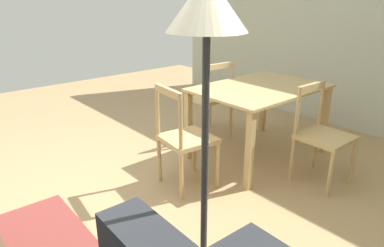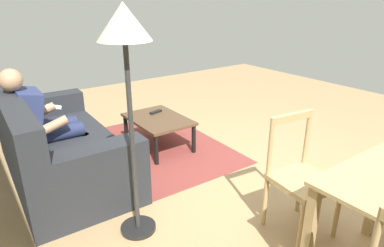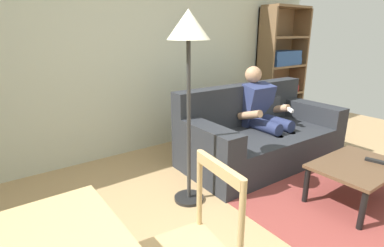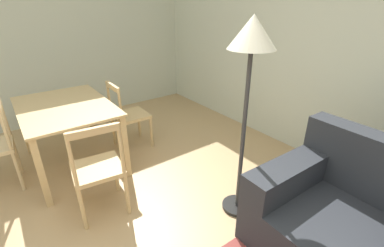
{
  "view_description": "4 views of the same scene",
  "coord_description": "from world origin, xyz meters",
  "px_view_note": "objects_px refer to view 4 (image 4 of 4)",
  "views": [
    {
      "loc": [
        0.97,
        2.31,
        1.64
      ],
      "look_at": [
        -0.33,
        0.8,
        0.9
      ],
      "focal_mm": 32.91,
      "sensor_mm": 36.0,
      "label": 1
    },
    {
      "loc": [
        -2.12,
        2.1,
        1.76
      ],
      "look_at": [
        -0.33,
        0.8,
        0.9
      ],
      "focal_mm": 31.15,
      "sensor_mm": 36.0,
      "label": 2
    },
    {
      "loc": [
        -1.55,
        -0.88,
        1.55
      ],
      "look_at": [
        -0.33,
        0.8,
        0.9
      ],
      "focal_mm": 27.76,
      "sensor_mm": 36.0,
      "label": 3
    },
    {
      "loc": [
        1.23,
        -0.35,
        1.8
      ],
      "look_at": [
        -0.33,
        0.8,
        0.9
      ],
      "focal_mm": 24.75,
      "sensor_mm": 36.0,
      "label": 4
    }
  ],
  "objects_px": {
    "dining_table": "(66,114)",
    "dining_chair_near_wall": "(128,116)",
    "dining_chair_facing_couch": "(98,170)",
    "floor_lamp": "(251,54)"
  },
  "relations": [
    {
      "from": "dining_chair_facing_couch",
      "to": "floor_lamp",
      "type": "distance_m",
      "value": 1.61
    },
    {
      "from": "dining_chair_near_wall",
      "to": "floor_lamp",
      "type": "height_order",
      "value": "floor_lamp"
    },
    {
      "from": "dining_chair_near_wall",
      "to": "dining_chair_facing_couch",
      "type": "relative_size",
      "value": 0.96
    },
    {
      "from": "dining_chair_near_wall",
      "to": "floor_lamp",
      "type": "distance_m",
      "value": 2.01
    },
    {
      "from": "floor_lamp",
      "to": "dining_chair_facing_couch",
      "type": "bearing_deg",
      "value": -124.96
    },
    {
      "from": "dining_chair_near_wall",
      "to": "dining_chair_facing_couch",
      "type": "bearing_deg",
      "value": -36.5
    },
    {
      "from": "dining_table",
      "to": "dining_chair_facing_couch",
      "type": "xyz_separation_m",
      "value": [
        0.99,
        -0.0,
        -0.19
      ]
    },
    {
      "from": "dining_table",
      "to": "floor_lamp",
      "type": "relative_size",
      "value": 0.77
    },
    {
      "from": "dining_table",
      "to": "dining_chair_near_wall",
      "type": "relative_size",
      "value": 1.48
    },
    {
      "from": "dining_table",
      "to": "dining_chair_near_wall",
      "type": "xyz_separation_m",
      "value": [
        -0.0,
        0.73,
        -0.2
      ]
    }
  ]
}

